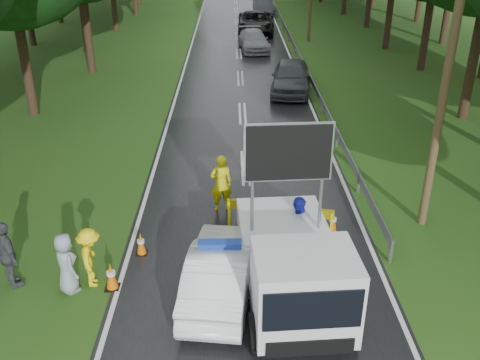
{
  "coord_description": "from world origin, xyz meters",
  "views": [
    {
      "loc": [
        -0.5,
        -11.78,
        8.33
      ],
      "look_at": [
        -0.27,
        2.39,
        1.3
      ],
      "focal_mm": 40.0,
      "sensor_mm": 36.0,
      "label": 1
    }
  ],
  "objects_px": {
    "officer": "(221,183)",
    "queue_car_second": "(254,40)",
    "queue_car_third": "(255,22)",
    "work_truck": "(294,265)",
    "police_sedan": "(220,270)",
    "civilian": "(300,226)",
    "queue_car_first": "(291,77)",
    "queue_car_fourth": "(263,6)",
    "barrier": "(280,214)"
  },
  "relations": [
    {
      "from": "work_truck",
      "to": "officer",
      "type": "relative_size",
      "value": 2.8
    },
    {
      "from": "police_sedan",
      "to": "civilian",
      "type": "bearing_deg",
      "value": -133.52
    },
    {
      "from": "police_sedan",
      "to": "officer",
      "type": "height_order",
      "value": "officer"
    },
    {
      "from": "queue_car_first",
      "to": "queue_car_third",
      "type": "relative_size",
      "value": 0.82
    },
    {
      "from": "queue_car_first",
      "to": "civilian",
      "type": "bearing_deg",
      "value": -86.98
    },
    {
      "from": "civilian",
      "to": "queue_car_second",
      "type": "relative_size",
      "value": 0.38
    },
    {
      "from": "queue_car_second",
      "to": "queue_car_third",
      "type": "height_order",
      "value": "queue_car_third"
    },
    {
      "from": "queue_car_first",
      "to": "queue_car_fourth",
      "type": "height_order",
      "value": "queue_car_first"
    },
    {
      "from": "work_truck",
      "to": "queue_car_fourth",
      "type": "distance_m",
      "value": 41.45
    },
    {
      "from": "civilian",
      "to": "work_truck",
      "type": "bearing_deg",
      "value": -142.75
    },
    {
      "from": "queue_car_first",
      "to": "queue_car_third",
      "type": "xyz_separation_m",
      "value": [
        -1.18,
        15.74,
        -0.01
      ]
    },
    {
      "from": "queue_car_second",
      "to": "queue_car_fourth",
      "type": "distance_m",
      "value": 14.7
    },
    {
      "from": "barrier",
      "to": "queue_car_fourth",
      "type": "relative_size",
      "value": 0.63
    },
    {
      "from": "officer",
      "to": "civilian",
      "type": "relative_size",
      "value": 1.1
    },
    {
      "from": "civilian",
      "to": "queue_car_first",
      "type": "height_order",
      "value": "civilian"
    },
    {
      "from": "civilian",
      "to": "officer",
      "type": "bearing_deg",
      "value": 89.51
    },
    {
      "from": "work_truck",
      "to": "queue_car_fourth",
      "type": "relative_size",
      "value": 1.13
    },
    {
      "from": "work_truck",
      "to": "queue_car_third",
      "type": "xyz_separation_m",
      "value": [
        0.5,
        32.79,
        -0.29
      ]
    },
    {
      "from": "police_sedan",
      "to": "work_truck",
      "type": "height_order",
      "value": "work_truck"
    },
    {
      "from": "officer",
      "to": "queue_car_first",
      "type": "xyz_separation_m",
      "value": [
        3.43,
        12.49,
        -0.11
      ]
    },
    {
      "from": "barrier",
      "to": "queue_car_second",
      "type": "height_order",
      "value": "queue_car_second"
    },
    {
      "from": "officer",
      "to": "queue_car_fourth",
      "type": "height_order",
      "value": "officer"
    },
    {
      "from": "civilian",
      "to": "queue_car_first",
      "type": "bearing_deg",
      "value": 42.86
    },
    {
      "from": "queue_car_fourth",
      "to": "work_truck",
      "type": "bearing_deg",
      "value": -95.68
    },
    {
      "from": "work_truck",
      "to": "queue_car_second",
      "type": "bearing_deg",
      "value": 86.13
    },
    {
      "from": "barrier",
      "to": "queue_car_first",
      "type": "height_order",
      "value": "queue_car_first"
    },
    {
      "from": "officer",
      "to": "queue_car_third",
      "type": "height_order",
      "value": "officer"
    },
    {
      "from": "civilian",
      "to": "queue_car_third",
      "type": "height_order",
      "value": "civilian"
    },
    {
      "from": "work_truck",
      "to": "civilian",
      "type": "relative_size",
      "value": 3.07
    },
    {
      "from": "police_sedan",
      "to": "queue_car_third",
      "type": "relative_size",
      "value": 0.73
    },
    {
      "from": "work_truck",
      "to": "queue_car_third",
      "type": "height_order",
      "value": "work_truck"
    },
    {
      "from": "barrier",
      "to": "police_sedan",
      "type": "bearing_deg",
      "value": -111.46
    },
    {
      "from": "barrier",
      "to": "queue_car_third",
      "type": "xyz_separation_m",
      "value": [
        0.61,
        30.13,
        -0.12
      ]
    },
    {
      "from": "queue_car_first",
      "to": "queue_car_fourth",
      "type": "bearing_deg",
      "value": 98.12
    },
    {
      "from": "police_sedan",
      "to": "queue_car_third",
      "type": "distance_m",
      "value": 32.46
    },
    {
      "from": "barrier",
      "to": "queue_car_first",
      "type": "distance_m",
      "value": 14.51
    },
    {
      "from": "barrier",
      "to": "work_truck",
      "type": "bearing_deg",
      "value": -73.81
    },
    {
      "from": "barrier",
      "to": "queue_car_fourth",
      "type": "height_order",
      "value": "queue_car_fourth"
    },
    {
      "from": "queue_car_fourth",
      "to": "queue_car_third",
      "type": "bearing_deg",
      "value": -100.79
    },
    {
      "from": "civilian",
      "to": "queue_car_fourth",
      "type": "distance_m",
      "value": 39.28
    },
    {
      "from": "work_truck",
      "to": "queue_car_first",
      "type": "bearing_deg",
      "value": 80.78
    },
    {
      "from": "police_sedan",
      "to": "barrier",
      "type": "xyz_separation_m",
      "value": [
        1.6,
        2.25,
        0.25
      ]
    },
    {
      "from": "work_truck",
      "to": "police_sedan",
      "type": "bearing_deg",
      "value": 162.99
    },
    {
      "from": "queue_car_first",
      "to": "queue_car_third",
      "type": "bearing_deg",
      "value": 102.26
    },
    {
      "from": "officer",
      "to": "queue_car_third",
      "type": "relative_size",
      "value": 0.32
    },
    {
      "from": "officer",
      "to": "queue_car_second",
      "type": "xyz_separation_m",
      "value": [
        1.88,
        22.23,
        -0.27
      ]
    },
    {
      "from": "queue_car_third",
      "to": "queue_car_fourth",
      "type": "relative_size",
      "value": 1.27
    },
    {
      "from": "work_truck",
      "to": "queue_car_first",
      "type": "height_order",
      "value": "work_truck"
    },
    {
      "from": "queue_car_third",
      "to": "civilian",
      "type": "bearing_deg",
      "value": -89.05
    },
    {
      "from": "civilian",
      "to": "queue_car_third",
      "type": "bearing_deg",
      "value": 47.6
    }
  ]
}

